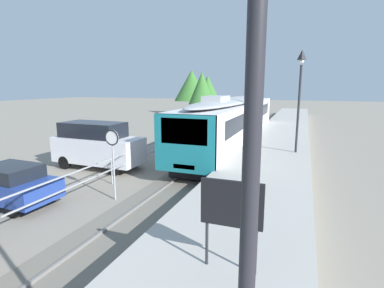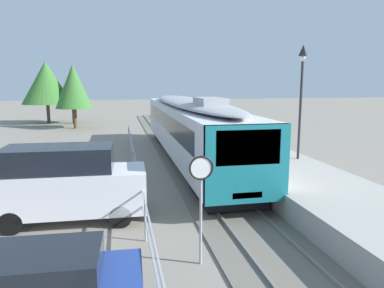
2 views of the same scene
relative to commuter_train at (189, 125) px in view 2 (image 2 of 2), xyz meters
name	(u,v)px [view 2 (image 2 of 2)]	position (x,y,z in m)	size (l,w,h in m)	color
ground_plane	(138,165)	(-3.00, -0.38, -2.15)	(160.00, 160.00, 0.00)	gray
track_rails	(191,162)	(0.00, -0.38, -2.11)	(3.20, 60.00, 0.14)	#6B665B
commuter_train	(189,125)	(0.00, 0.00, 0.00)	(2.82, 19.72, 3.74)	silver
station_platform	(244,152)	(3.25, -0.38, -1.70)	(3.90, 60.00, 0.90)	#A8A59E
platform_lamp_mid_platform	(302,81)	(4.46, -4.60, 2.48)	(0.34, 0.34, 5.35)	#232328
speed_limit_sign	(201,183)	(-2.04, -12.00, -0.02)	(0.61, 0.10, 2.81)	#9EA0A5
carpark_fence	(145,211)	(-3.30, -10.38, -1.24)	(0.06, 36.06, 1.25)	#9EA0A5
parked_van_white	(67,183)	(-5.68, -8.30, -0.85)	(4.96, 2.10, 2.51)	white
tree_behind_carpark	(46,83)	(-11.82, 22.64, 2.39)	(5.40, 5.40, 6.89)	brown
tree_behind_station_far	(72,86)	(-8.97, 21.79, 2.03)	(3.61, 3.61, 5.99)	brown
tree_distant_left	(73,86)	(-8.31, 17.21, 2.02)	(3.61, 3.61, 6.34)	brown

